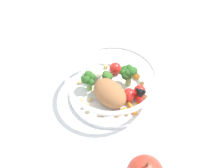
{
  "coord_description": "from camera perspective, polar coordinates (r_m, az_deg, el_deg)",
  "views": [
    {
      "loc": [
        -0.15,
        -0.35,
        0.48
      ],
      "look_at": [
        0.02,
        -0.0,
        0.03
      ],
      "focal_mm": 42.69,
      "sensor_mm": 36.0,
      "label": 1
    }
  ],
  "objects": [
    {
      "name": "ground_plane",
      "position": [
        0.61,
        -1.4,
        -2.56
      ],
      "size": [
        2.4,
        2.4,
        0.0
      ],
      "primitive_type": "plane",
      "color": "white"
    },
    {
      "name": "food_container",
      "position": [
        0.59,
        -0.23,
        -0.16
      ],
      "size": [
        0.2,
        0.2,
        0.06
      ],
      "color": "white",
      "rests_on": "ground_plane"
    }
  ]
}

